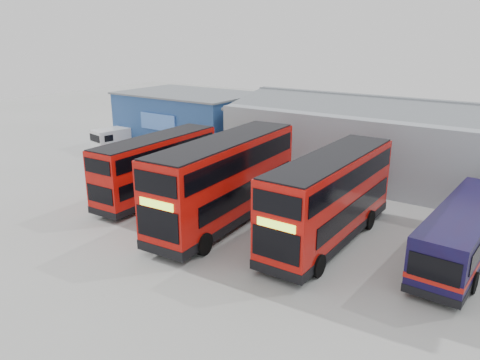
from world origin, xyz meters
TOP-DOWN VIEW (x-y plane):
  - ground_plane at (0.00, 0.00)m, footprint 120.00×120.00m
  - office_block at (-14.00, 17.99)m, footprint 12.30×8.32m
  - maintenance_shed at (8.00, 20.00)m, footprint 30.50×12.00m
  - double_decker_left at (-6.34, 5.85)m, footprint 2.74×9.80m
  - double_decker_centre at (-0.24, 4.98)m, footprint 3.48×11.73m
  - double_decker_right at (5.63, 6.03)m, footprint 2.83×10.92m
  - single_decker_blue at (11.85, 7.59)m, footprint 2.83×10.24m
  - panel_van at (-18.64, 13.35)m, footprint 2.70×4.95m

SIDE VIEW (x-z plane):
  - ground_plane at x=0.00m, z-range 0.00..0.00m
  - panel_van at x=-18.64m, z-range 0.12..2.17m
  - single_decker_blue at x=11.85m, z-range -0.01..2.74m
  - double_decker_left at x=-6.34m, z-range -0.01..4.10m
  - double_decker_right at x=5.63m, z-range -0.01..4.59m
  - double_decker_centre at x=-0.24m, z-range -0.01..4.89m
  - office_block at x=-14.00m, z-range 0.02..5.14m
  - maintenance_shed at x=8.00m, z-range -0.34..5.55m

